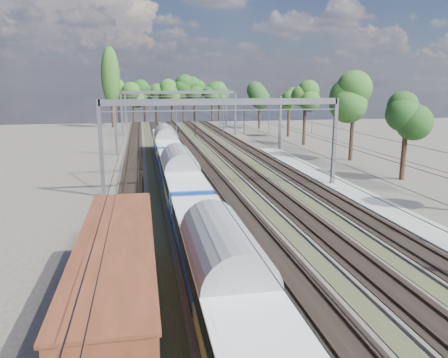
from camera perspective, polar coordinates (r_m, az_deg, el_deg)
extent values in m
cube|color=#47423A|center=(57.24, -11.78, 1.71)|extent=(3.00, 130.00, 0.15)
cube|color=black|center=(57.23, -11.79, 1.80)|extent=(2.50, 130.00, 0.06)
cube|color=#473326|center=(57.23, -12.51, 1.87)|extent=(0.08, 130.00, 0.14)
cube|color=#473326|center=(57.20, -11.07, 1.93)|extent=(0.08, 130.00, 0.14)
cube|color=#47423A|center=(57.32, -7.28, 1.89)|extent=(3.00, 130.00, 0.15)
cube|color=black|center=(57.30, -7.29, 1.98)|extent=(2.50, 130.00, 0.06)
cube|color=#473326|center=(57.25, -8.01, 2.05)|extent=(0.08, 130.00, 0.14)
cube|color=#473326|center=(57.33, -6.57, 2.10)|extent=(0.08, 130.00, 0.14)
cube|color=#47423A|center=(57.75, -2.82, 2.05)|extent=(3.00, 130.00, 0.15)
cube|color=black|center=(57.73, -2.82, 2.14)|extent=(2.50, 130.00, 0.06)
cube|color=#473326|center=(57.62, -3.53, 2.21)|extent=(0.08, 130.00, 0.14)
cube|color=#473326|center=(57.81, -2.12, 2.26)|extent=(0.08, 130.00, 0.14)
cube|color=#47423A|center=(58.52, 1.55, 2.20)|extent=(3.00, 130.00, 0.15)
cube|color=black|center=(58.50, 1.55, 2.29)|extent=(2.50, 130.00, 0.06)
cube|color=#473326|center=(58.34, 0.86, 2.36)|extent=(0.08, 130.00, 0.14)
cube|color=#473326|center=(58.64, 2.24, 2.41)|extent=(0.08, 130.00, 0.14)
cube|color=#47423A|center=(59.62, 5.78, 2.33)|extent=(3.00, 130.00, 0.15)
cube|color=black|center=(59.61, 5.79, 2.42)|extent=(2.50, 130.00, 0.06)
cube|color=#473326|center=(59.39, 5.12, 2.49)|extent=(0.08, 130.00, 0.14)
cube|color=#473326|center=(59.80, 6.45, 2.53)|extent=(0.08, 130.00, 0.14)
cube|color=#2E2E1E|center=(57.25, -9.53, 1.75)|extent=(1.10, 130.00, 0.05)
cube|color=#2E2E1E|center=(57.50, -5.04, 1.92)|extent=(1.10, 130.00, 0.05)
cube|color=#2E2E1E|center=(58.10, -0.62, 2.08)|extent=(1.10, 130.00, 0.05)
cube|color=#2E2E1E|center=(59.04, 3.69, 2.22)|extent=(1.10, 130.00, 0.05)
cube|color=gray|center=(38.38, 20.78, -3.94)|extent=(3.00, 70.00, 0.30)
cube|color=slate|center=(41.88, -15.77, 3.81)|extent=(0.35, 0.35, 9.00)
cube|color=slate|center=(45.93, 14.21, 4.61)|extent=(0.35, 0.35, 9.00)
cube|color=slate|center=(42.04, -0.08, 10.05)|extent=(23.00, 0.35, 0.60)
cube|color=slate|center=(89.56, -13.21, 8.26)|extent=(0.35, 0.35, 9.00)
cube|color=slate|center=(91.53, 1.48, 8.66)|extent=(0.35, 0.35, 9.00)
cube|color=slate|center=(89.64, -5.85, 11.21)|extent=(23.00, 0.35, 0.60)
cube|color=slate|center=(66.68, -13.98, 6.71)|extent=(0.35, 0.35, 8.50)
cube|color=slate|center=(111.52, -12.76, 8.90)|extent=(0.35, 0.35, 8.50)
cube|color=slate|center=(69.97, 7.34, 7.22)|extent=(0.35, 0.35, 8.50)
cube|color=slate|center=(113.52, 0.27, 9.25)|extent=(0.35, 0.35, 8.50)
cylinder|color=black|center=(56.52, -12.03, 7.12)|extent=(0.03, 130.00, 0.03)
cylinder|color=black|center=(56.43, -12.08, 8.23)|extent=(0.03, 130.00, 0.03)
cylinder|color=black|center=(56.60, -7.43, 7.29)|extent=(0.03, 130.00, 0.03)
cylinder|color=black|center=(56.51, -7.46, 8.41)|extent=(0.03, 130.00, 0.03)
cylinder|color=black|center=(57.03, -2.88, 7.42)|extent=(0.03, 130.00, 0.03)
cylinder|color=black|center=(56.95, -2.89, 8.52)|extent=(0.03, 130.00, 0.03)
cylinder|color=black|center=(57.81, 1.58, 7.50)|extent=(0.03, 130.00, 0.03)
cylinder|color=black|center=(57.73, 1.59, 8.58)|extent=(0.03, 130.00, 0.03)
cylinder|color=black|center=(58.93, 5.90, 7.53)|extent=(0.03, 130.00, 0.03)
cylinder|color=black|center=(58.85, 5.92, 8.60)|extent=(0.03, 130.00, 0.03)
cylinder|color=black|center=(123.35, -13.54, 8.77)|extent=(0.56, 0.56, 6.81)
sphere|color=#1A3A15|center=(123.16, -13.67, 11.29)|extent=(4.99, 4.99, 4.99)
cylinder|color=black|center=(125.15, -11.70, 8.91)|extent=(0.56, 0.56, 6.84)
sphere|color=#1A3A15|center=(124.97, -11.81, 11.41)|extent=(4.53, 4.53, 4.53)
cylinder|color=black|center=(122.55, -10.32, 8.83)|extent=(0.56, 0.56, 6.58)
sphere|color=#1A3A15|center=(122.35, -10.42, 11.29)|extent=(4.15, 4.15, 4.15)
cylinder|color=black|center=(123.44, -8.64, 9.10)|extent=(0.56, 0.56, 7.38)
sphere|color=#1A3A15|center=(123.26, -8.73, 11.84)|extent=(3.99, 3.99, 3.99)
cylinder|color=black|center=(123.80, -7.31, 9.06)|extent=(0.56, 0.56, 6.99)
sphere|color=#1A3A15|center=(123.62, -7.38, 11.65)|extent=(5.45, 5.45, 5.45)
cylinder|color=black|center=(124.22, -5.23, 8.86)|extent=(0.56, 0.56, 5.86)
sphere|color=#1A3A15|center=(124.03, -5.27, 11.02)|extent=(4.06, 4.06, 4.06)
cylinder|color=black|center=(123.55, -3.90, 8.81)|extent=(0.56, 0.56, 5.65)
sphere|color=#1A3A15|center=(123.36, -3.94, 10.91)|extent=(5.37, 5.37, 5.37)
cylinder|color=black|center=(126.27, -2.04, 9.10)|extent=(0.56, 0.56, 6.51)
sphere|color=#1A3A15|center=(126.08, -2.06, 11.47)|extent=(4.50, 4.50, 4.50)
cylinder|color=black|center=(124.27, -0.60, 9.01)|extent=(0.56, 0.56, 6.29)
sphere|color=#1A3A15|center=(124.08, -0.61, 11.33)|extent=(4.17, 4.17, 4.17)
cylinder|color=black|center=(51.18, 23.75, 2.72)|extent=(0.56, 0.56, 5.50)
sphere|color=#1A3A15|center=(50.71, 24.18, 7.62)|extent=(4.43, 4.43, 4.43)
cylinder|color=black|center=(62.86, 15.70, 5.42)|extent=(0.56, 0.56, 6.60)
sphere|color=#1A3A15|center=(62.49, 15.99, 10.22)|extent=(4.65, 4.65, 4.65)
cylinder|color=black|center=(77.78, 10.60, 6.57)|extent=(0.56, 0.56, 5.68)
sphere|color=#1A3A15|center=(77.47, 10.73, 9.92)|extent=(4.79, 4.79, 4.79)
cylinder|color=black|center=(88.43, 8.36, 7.43)|extent=(0.56, 0.56, 6.01)
sphere|color=#1A3A15|center=(88.16, 8.46, 10.55)|extent=(4.23, 4.23, 4.23)
cylinder|color=black|center=(104.11, 4.90, 8.16)|extent=(0.56, 0.56, 5.72)
sphere|color=#1A3A15|center=(103.88, 4.95, 10.67)|extent=(4.65, 4.65, 4.65)
cylinder|color=black|center=(109.53, -14.48, 10.72)|extent=(0.70, 0.70, 16.00)
ellipsoid|color=#2C4F1A|center=(109.51, -14.60, 12.81)|extent=(4.40, 4.40, 14.08)
cube|color=black|center=(26.82, -3.06, -9.11)|extent=(2.12, 3.19, 0.85)
cube|color=#103F98|center=(19.43, -0.10, -12.63)|extent=(2.97, 21.24, 2.02)
cube|color=silver|center=(19.22, -0.10, -11.20)|extent=(3.06, 20.39, 1.01)
cube|color=black|center=(19.53, 4.42, -10.83)|extent=(0.04, 18.06, 0.74)
cube|color=yellow|center=(15.71, 3.26, -21.48)|extent=(3.08, 5.95, 0.74)
cylinder|color=gray|center=(19.03, -0.10, -9.88)|extent=(3.02, 21.24, 3.02)
cube|color=black|center=(33.36, -4.67, -4.78)|extent=(2.12, 3.19, 0.85)
cube|color=black|center=(47.72, -6.57, 0.42)|extent=(2.12, 3.19, 0.85)
cube|color=#103F98|center=(40.14, -5.84, 0.49)|extent=(2.97, 21.24, 2.02)
cube|color=silver|center=(40.04, -5.86, 1.23)|extent=(3.06, 20.39, 1.01)
cube|color=black|center=(40.19, -3.67, 1.31)|extent=(0.04, 18.06, 0.74)
cube|color=yellow|center=(35.72, -5.17, -1.86)|extent=(3.08, 5.95, 0.74)
cylinder|color=gray|center=(39.95, -5.87, 1.90)|extent=(3.02, 21.24, 3.02)
cube|color=black|center=(54.55, -7.12, 1.90)|extent=(2.12, 3.19, 0.85)
cube|color=black|center=(69.21, -7.92, 4.09)|extent=(2.12, 3.19, 0.85)
cube|color=#103F98|center=(61.64, -7.61, 4.59)|extent=(2.97, 21.24, 2.02)
cube|color=silver|center=(61.57, -7.62, 5.08)|extent=(3.06, 20.39, 1.01)
cube|color=black|center=(61.67, -6.19, 5.13)|extent=(0.04, 18.06, 0.74)
cube|color=yellow|center=(57.10, -7.33, 3.44)|extent=(3.08, 5.95, 0.74)
cylinder|color=gray|center=(61.51, -7.64, 5.52)|extent=(3.02, 21.24, 3.02)
cube|color=black|center=(25.21, -12.94, -10.97)|extent=(2.16, 2.81, 0.76)
cube|color=black|center=(20.22, -13.54, -15.59)|extent=(2.92, 15.13, 0.22)
cube|color=#472312|center=(19.57, -13.77, -11.67)|extent=(2.92, 15.13, 2.81)
cube|color=#472312|center=(19.03, -13.99, -7.64)|extent=(3.13, 15.13, 0.13)
imported|color=black|center=(95.00, -6.00, 6.49)|extent=(0.42, 0.61, 1.61)
cylinder|color=black|center=(87.04, -3.80, 7.11)|extent=(0.14, 0.14, 4.95)
cube|color=black|center=(86.83, -3.82, 8.96)|extent=(0.36, 0.25, 0.69)
sphere|color=red|center=(86.69, -3.81, 9.09)|extent=(0.16, 0.16, 0.16)
sphere|color=#0C9919|center=(86.71, -3.81, 8.86)|extent=(0.16, 0.16, 0.16)
cylinder|color=black|center=(91.95, 2.64, 7.30)|extent=(0.13, 0.13, 4.64)
cube|color=black|center=(91.76, 2.65, 8.95)|extent=(0.36, 0.27, 0.65)
sphere|color=red|center=(91.63, 2.67, 9.06)|extent=(0.15, 0.15, 0.15)
sphere|color=#0C9919|center=(91.65, 2.67, 8.85)|extent=(0.15, 0.15, 0.15)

